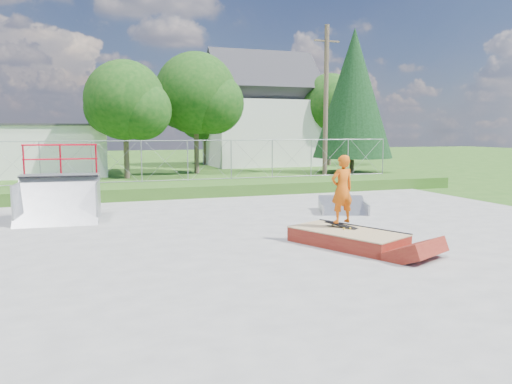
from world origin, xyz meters
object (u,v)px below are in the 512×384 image
grind_box (347,239)px  skater (342,192)px  quarter_pipe (58,184)px  flat_bank_ramp (343,206)px

grind_box → skater: bearing=57.9°
grind_box → skater: size_ratio=1.81×
quarter_pipe → flat_bank_ramp: quarter_pipe is taller
quarter_pipe → grind_box: bearing=-35.9°
flat_bank_ramp → skater: bearing=-98.3°
quarter_pipe → skater: quarter_pipe is taller
grind_box → skater: skater is taller
grind_box → flat_bank_ramp: 4.88m
quarter_pipe → flat_bank_ramp: 8.91m
grind_box → quarter_pipe: quarter_pipe is taller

